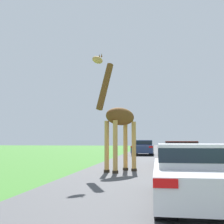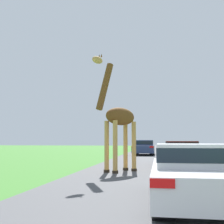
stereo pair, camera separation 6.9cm
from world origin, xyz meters
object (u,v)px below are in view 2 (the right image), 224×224
Objects in this scene: car_queue_right at (144,147)px; car_queue_left at (181,153)px; giraffe_near_road at (118,120)px; car_lead_maroon at (199,171)px.

car_queue_left is at bearing -77.29° from car_queue_right.
giraffe_near_road is 6.62m from car_lead_maroon.
car_queue_right is at bearing 96.11° from car_lead_maroon.
car_queue_left reaches higher than car_lead_maroon.
giraffe_near_road is at bearing -91.24° from car_queue_right.
car_lead_maroon is at bearing -92.16° from car_queue_left.
car_queue_right reaches higher than car_lead_maroon.
car_lead_maroon is 0.96× the size of car_queue_right.
car_queue_right is (0.33, 15.40, -1.53)m from giraffe_near_road.
giraffe_near_road reaches higher than car_queue_left.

